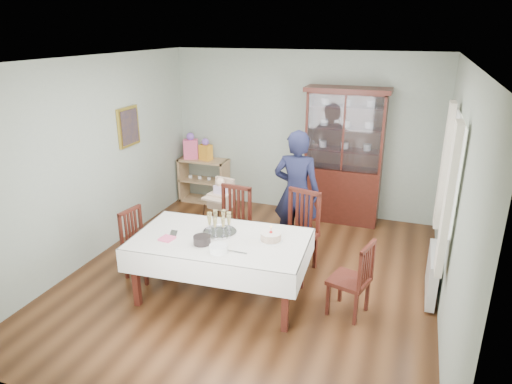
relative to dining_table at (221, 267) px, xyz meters
The scene contains 25 objects.
floor 0.67m from the dining_table, 70.53° to the left, with size 5.00×5.00×0.00m, color #593319.
room_shell 1.70m from the dining_table, 80.06° to the left, with size 5.00×5.00×5.00m.
dining_table is the anchor object (origin of this frame).
china_cabinet 3.03m from the dining_table, 71.42° to the left, with size 1.30×0.48×2.18m.
sideboard 3.21m from the dining_table, 119.18° to the left, with size 0.90×0.38×0.80m.
picture_frame 2.74m from the dining_table, 146.98° to the left, with size 0.04×0.48×0.58m, color gold.
window 2.80m from the dining_table, 18.88° to the left, with size 0.04×1.02×1.22m, color white.
curtain_left 2.58m from the dining_table, ahead, with size 0.07×0.30×1.55m, color silver.
curtain_right 2.95m from the dining_table, 31.60° to the left, with size 0.07×0.30×1.55m, color silver.
radiator 2.49m from the dining_table, 19.33° to the left, with size 0.10×0.80×0.55m, color white.
chair_far_left 0.90m from the dining_table, 105.31° to the left, with size 0.49×0.49×1.02m.
chair_far_right 1.13m from the dining_table, 53.70° to the left, with size 0.57×0.57×1.06m.
chair_end_left 1.14m from the dining_table, behind, with size 0.47×0.47×0.89m.
chair_end_right 1.50m from the dining_table, ahead, with size 0.49×0.49×0.89m.
woman 1.61m from the dining_table, 70.45° to the left, with size 0.64×0.42×1.76m, color black.
high_chair 1.61m from the dining_table, 113.63° to the left, with size 0.50×0.50×0.96m.
champagne_tray 0.47m from the dining_table, 116.88° to the left, with size 0.40×0.40×0.24m.
birthday_cake 0.72m from the dining_table, 12.79° to the left, with size 0.27×0.27×0.19m.
plate_stack_dark 0.48m from the dining_table, 124.05° to the right, with size 0.20×0.20×0.09m, color black.
plate_stack_white 0.54m from the dining_table, 69.27° to the right, with size 0.20×0.20×0.09m, color white.
napkin_stack 0.72m from the dining_table, 157.65° to the right, with size 0.15×0.15×0.02m, color #F15883.
cutlery 0.72m from the dining_table, behind, with size 0.11×0.16×0.01m, color silver, non-canonical shape.
cake_knife 0.54m from the dining_table, 43.29° to the right, with size 0.29×0.03×0.01m, color silver.
gift_bag_pink 3.37m from the dining_table, 122.81° to the left, with size 0.30×0.25×0.47m.
gift_bag_orange 3.22m from the dining_table, 118.37° to the left, with size 0.24×0.20×0.39m.
Camera 1 is at (1.78, -4.84, 3.04)m, focal length 32.00 mm.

